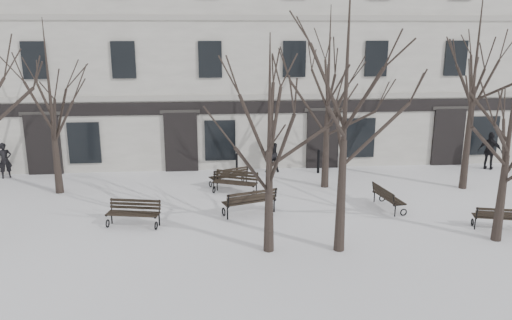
{
  "coord_description": "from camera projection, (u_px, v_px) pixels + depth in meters",
  "views": [
    {
      "loc": [
        -1.92,
        -16.01,
        6.68
      ],
      "look_at": [
        -0.27,
        3.0,
        1.75
      ],
      "focal_mm": 35.0,
      "sensor_mm": 36.0,
      "label": 1
    }
  ],
  "objects": [
    {
      "name": "tree_1",
      "position": [
        270.0,
        120.0,
        14.64
      ],
      "size": [
        4.66,
        4.66,
        6.66
      ],
      "color": "black",
      "rests_on": "ground"
    },
    {
      "name": "bollard_a",
      "position": [
        237.0,
        163.0,
        23.95
      ],
      "size": [
        0.13,
        0.13,
        1.03
      ],
      "color": "black",
      "rests_on": "ground"
    },
    {
      "name": "pedestrian_c",
      "position": [
        488.0,
        169.0,
        24.91
      ],
      "size": [
        1.13,
        1.07,
        1.87
      ],
      "primitive_type": "imported",
      "rotation": [
        0.0,
        0.0,
        2.42
      ],
      "color": "black",
      "rests_on": "ground"
    },
    {
      "name": "tree_6",
      "position": [
        476.0,
        63.0,
        20.56
      ],
      "size": [
        6.05,
        6.05,
        8.64
      ],
      "color": "black",
      "rests_on": "ground"
    },
    {
      "name": "ground",
      "position": [
        271.0,
        230.0,
        17.27
      ],
      "size": [
        100.0,
        100.0,
        0.0
      ],
      "primitive_type": "plane",
      "color": "white",
      "rests_on": "ground"
    },
    {
      "name": "bench_1",
      "position": [
        250.0,
        201.0,
        18.62
      ],
      "size": [
        2.11,
        1.33,
        1.01
      ],
      "rotation": [
        0.0,
        0.0,
        3.47
      ],
      "color": "black",
      "rests_on": "ground"
    },
    {
      "name": "bench_5",
      "position": [
        387.0,
        197.0,
        19.24
      ],
      "size": [
        0.9,
        1.83,
        0.89
      ],
      "rotation": [
        0.0,
        0.0,
        1.72
      ],
      "color": "black",
      "rests_on": "ground"
    },
    {
      "name": "bench_4",
      "position": [
        229.0,
        176.0,
        22.14
      ],
      "size": [
        1.79,
        1.28,
        0.86
      ],
      "rotation": [
        0.0,
        0.0,
        3.58
      ],
      "color": "black",
      "rests_on": "ground"
    },
    {
      "name": "tree_4",
      "position": [
        49.0,
        87.0,
        20.17
      ],
      "size": [
        5.06,
        5.06,
        7.22
      ],
      "color": "black",
      "rests_on": "ground"
    },
    {
      "name": "pedestrian_b",
      "position": [
        270.0,
        172.0,
        24.45
      ],
      "size": [
        1.11,
        0.98,
        1.91
      ],
      "primitive_type": "imported",
      "rotation": [
        0.0,
        0.0,
        3.46
      ],
      "color": "black",
      "rests_on": "ground"
    },
    {
      "name": "tree_3",
      "position": [
        512.0,
        111.0,
        15.4
      ],
      "size": [
        4.8,
        4.8,
        6.86
      ],
      "color": "black",
      "rests_on": "ground"
    },
    {
      "name": "bench_2",
      "position": [
        500.0,
        217.0,
        17.19
      ],
      "size": [
        1.81,
        1.04,
        0.87
      ],
      "rotation": [
        0.0,
        0.0,
        2.88
      ],
      "color": "black",
      "rests_on": "ground"
    },
    {
      "name": "pedestrian_a",
      "position": [
        7.0,
        178.0,
        23.46
      ],
      "size": [
        0.73,
        0.63,
        1.67
      ],
      "primitive_type": "imported",
      "rotation": [
        0.0,
        0.0,
        0.45
      ],
      "color": "black",
      "rests_on": "ground"
    },
    {
      "name": "tree_5",
      "position": [
        329.0,
        77.0,
        20.9
      ],
      "size": [
        5.42,
        5.42,
        7.74
      ],
      "color": "black",
      "rests_on": "ground"
    },
    {
      "name": "bench_3",
      "position": [
        236.0,
        182.0,
        21.09
      ],
      "size": [
        1.96,
        1.32,
        0.94
      ],
      "rotation": [
        0.0,
        0.0,
        -0.39
      ],
      "color": "black",
      "rests_on": "ground"
    },
    {
      "name": "building",
      "position": [
        245.0,
        52.0,
        28.39
      ],
      "size": [
        40.4,
        10.2,
        11.4
      ],
      "color": "beige",
      "rests_on": "ground"
    },
    {
      "name": "bench_0",
      "position": [
        134.0,
        212.0,
        17.54
      ],
      "size": [
        1.94,
        1.02,
        0.93
      ],
      "rotation": [
        0.0,
        0.0,
        -0.2
      ],
      "color": "black",
      "rests_on": "ground"
    },
    {
      "name": "bollard_b",
      "position": [
        318.0,
        160.0,
        24.09
      ],
      "size": [
        0.15,
        0.15,
        1.18
      ],
      "color": "black",
      "rests_on": "ground"
    },
    {
      "name": "tree_2",
      "position": [
        346.0,
        81.0,
        14.39
      ],
      "size": [
        5.91,
        5.91,
        8.44
      ],
      "color": "black",
      "rests_on": "ground"
    }
  ]
}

